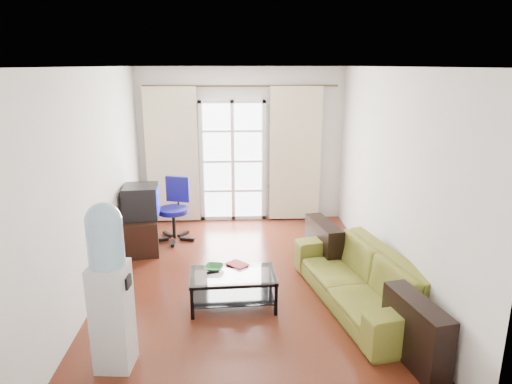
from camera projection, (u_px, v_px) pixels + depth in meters
floor at (246, 283)px, 5.90m from camera, size 5.20×5.20×0.00m
ceiling at (244, 67)px, 5.17m from camera, size 5.20×5.20×0.00m
wall_back at (241, 145)px, 8.04m from camera, size 3.60×0.02×2.70m
wall_front at (255, 278)px, 3.04m from camera, size 3.60×0.02×2.70m
wall_left at (95, 184)px, 5.45m from camera, size 0.02×5.20×2.70m
wall_right at (391, 180)px, 5.62m from camera, size 0.02×5.20×2.70m
french_door at (233, 161)px, 8.05m from camera, size 1.16×0.06×2.15m
curtain_rod at (241, 86)px, 7.67m from camera, size 3.30×0.04×0.04m
curtain_left at (172, 156)px, 7.91m from camera, size 0.90×0.07×2.35m
curtain_right at (295, 155)px, 8.01m from camera, size 0.90×0.07×2.35m
radiator at (286, 202)px, 8.25m from camera, size 0.64×0.12×0.64m
sofa at (360, 279)px, 5.30m from camera, size 2.55×1.74×0.64m
coffee_table at (233, 285)px, 5.28m from camera, size 1.01×0.61×0.40m
bowl at (214, 268)px, 5.34m from camera, size 0.32×0.32×0.05m
book at (232, 267)px, 5.39m from camera, size 0.43×0.43×0.02m
remote at (213, 273)px, 5.26m from camera, size 0.15×0.07×0.02m
tv_stand at (142, 234)px, 6.86m from camera, size 0.59×0.79×0.53m
crt_tv at (140, 202)px, 6.74m from camera, size 0.57×0.57×0.49m
task_chair at (175, 222)px, 7.30m from camera, size 0.84×0.84×1.00m
water_cooler at (109, 285)px, 4.06m from camera, size 0.36×0.35×1.59m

